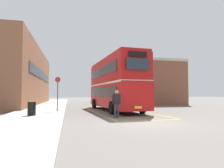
# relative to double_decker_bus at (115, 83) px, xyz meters

# --- Properties ---
(ground_plane) EXTENTS (135.60, 135.60, 0.00)m
(ground_plane) POSITION_rel_double_decker_bus_xyz_m (0.02, 6.16, -2.51)
(ground_plane) COLOR #66605B
(sidewalk_left) EXTENTS (4.00, 57.60, 0.14)m
(sidewalk_left) POSITION_rel_double_decker_bus_xyz_m (-6.48, 8.56, -2.44)
(sidewalk_left) COLOR #A39E93
(sidewalk_left) RESTS_ON ground
(brick_building_left) EXTENTS (6.19, 24.80, 7.80)m
(brick_building_left) POSITION_rel_double_decker_bus_xyz_m (-11.14, 12.23, 1.39)
(brick_building_left) COLOR brown
(brick_building_left) RESTS_ON ground
(depot_building_right) EXTENTS (6.37, 12.31, 6.34)m
(depot_building_right) POSITION_rel_double_decker_bus_xyz_m (8.65, 12.63, 0.66)
(depot_building_right) COLOR brown
(depot_building_right) RESTS_ON ground
(double_decker_bus) EXTENTS (3.40, 10.89, 4.75)m
(double_decker_bus) POSITION_rel_double_decker_bus_xyz_m (0.00, 0.00, 0.00)
(double_decker_bus) COLOR black
(double_decker_bus) RESTS_ON ground
(single_deck_bus) EXTENTS (3.50, 8.98, 3.02)m
(single_deck_bus) POSITION_rel_double_decker_bus_xyz_m (2.08, 16.07, -0.87)
(single_deck_bus) COLOR black
(single_deck_bus) RESTS_ON ground
(pedestrian_boarding) EXTENTS (0.56, 0.40, 1.79)m
(pedestrian_boarding) POSITION_rel_double_decker_bus_xyz_m (-1.15, -5.64, -1.46)
(pedestrian_boarding) COLOR #2D2D38
(pedestrian_boarding) RESTS_ON ground
(litter_bin) EXTENTS (0.54, 0.54, 0.93)m
(litter_bin) POSITION_rel_double_decker_bus_xyz_m (-6.55, -4.44, -1.91)
(litter_bin) COLOR black
(litter_bin) RESTS_ON sidewalk_left
(bus_stop_sign) EXTENTS (0.44, 0.08, 2.80)m
(bus_stop_sign) POSITION_rel_double_decker_bus_xyz_m (-5.08, -1.25, -0.70)
(bus_stop_sign) COLOR #4C4C51
(bus_stop_sign) RESTS_ON sidewalk_left
(bay_marking_yellow) EXTENTS (5.17, 13.06, 0.01)m
(bay_marking_yellow) POSITION_rel_double_decker_bus_xyz_m (0.07, -1.96, -2.51)
(bay_marking_yellow) COLOR gold
(bay_marking_yellow) RESTS_ON ground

